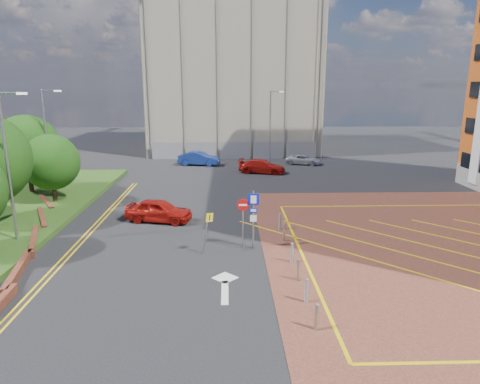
{
  "coord_description": "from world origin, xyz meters",
  "views": [
    {
      "loc": [
        -0.84,
        -20.62,
        8.56
      ],
      "look_at": [
        -0.13,
        3.73,
        2.46
      ],
      "focal_mm": 32.0,
      "sensor_mm": 36.0,
      "label": 1
    }
  ],
  "objects_px": {
    "car_silver_back": "(303,160)",
    "car_red_left": "(159,210)",
    "sign_cluster": "(250,214)",
    "lamp_left_near": "(8,161)",
    "lamp_back": "(271,123)",
    "warning_sign": "(207,228)",
    "tree_d": "(27,147)",
    "lamp_left_far": "(47,138)",
    "tree_c": "(51,162)",
    "car_red_back": "(262,166)",
    "car_blue_back": "(199,159)"
  },
  "relations": [
    {
      "from": "tree_d",
      "to": "warning_sign",
      "type": "height_order",
      "value": "tree_d"
    },
    {
      "from": "tree_c",
      "to": "sign_cluster",
      "type": "height_order",
      "value": "tree_c"
    },
    {
      "from": "car_silver_back",
      "to": "tree_c",
      "type": "bearing_deg",
      "value": 146.56
    },
    {
      "from": "warning_sign",
      "to": "lamp_left_near",
      "type": "bearing_deg",
      "value": 170.66
    },
    {
      "from": "lamp_left_far",
      "to": "car_red_back",
      "type": "relative_size",
      "value": 1.71
    },
    {
      "from": "lamp_left_near",
      "to": "warning_sign",
      "type": "relative_size",
      "value": 3.56
    },
    {
      "from": "car_silver_back",
      "to": "sign_cluster",
      "type": "bearing_deg",
      "value": -176.93
    },
    {
      "from": "tree_d",
      "to": "lamp_back",
      "type": "xyz_separation_m",
      "value": [
        20.58,
        15.0,
        0.49
      ]
    },
    {
      "from": "lamp_left_far",
      "to": "sign_cluster",
      "type": "height_order",
      "value": "lamp_left_far"
    },
    {
      "from": "lamp_left_far",
      "to": "car_silver_back",
      "type": "relative_size",
      "value": 2.07
    },
    {
      "from": "car_blue_back",
      "to": "car_silver_back",
      "type": "relative_size",
      "value": 1.17
    },
    {
      "from": "lamp_left_far",
      "to": "warning_sign",
      "type": "height_order",
      "value": "lamp_left_far"
    },
    {
      "from": "tree_c",
      "to": "lamp_left_near",
      "type": "xyz_separation_m",
      "value": [
        1.08,
        -8.0,
        1.47
      ]
    },
    {
      "from": "lamp_left_far",
      "to": "warning_sign",
      "type": "xyz_separation_m",
      "value": [
        12.49,
        -11.73,
        -3.23
      ]
    },
    {
      "from": "tree_d",
      "to": "sign_cluster",
      "type": "height_order",
      "value": "tree_d"
    },
    {
      "from": "sign_cluster",
      "to": "car_silver_back",
      "type": "distance_m",
      "value": 26.15
    },
    {
      "from": "lamp_left_near",
      "to": "car_red_back",
      "type": "height_order",
      "value": "lamp_left_near"
    },
    {
      "from": "tree_c",
      "to": "car_red_back",
      "type": "height_order",
      "value": "tree_c"
    },
    {
      "from": "lamp_left_near",
      "to": "sign_cluster",
      "type": "distance_m",
      "value": 13.04
    },
    {
      "from": "lamp_left_near",
      "to": "car_silver_back",
      "type": "height_order",
      "value": "lamp_left_near"
    },
    {
      "from": "car_silver_back",
      "to": "car_red_left",
      "type": "bearing_deg",
      "value": 166.69
    },
    {
      "from": "lamp_left_far",
      "to": "lamp_back",
      "type": "distance_m",
      "value": 24.46
    },
    {
      "from": "lamp_back",
      "to": "lamp_left_far",
      "type": "bearing_deg",
      "value": -139.14
    },
    {
      "from": "lamp_left_far",
      "to": "car_blue_back",
      "type": "xyz_separation_m",
      "value": [
        10.45,
        13.84,
        -3.91
      ]
    },
    {
      "from": "warning_sign",
      "to": "car_red_back",
      "type": "distance_m",
      "value": 21.58
    },
    {
      "from": "sign_cluster",
      "to": "car_red_left",
      "type": "bearing_deg",
      "value": 138.66
    },
    {
      "from": "sign_cluster",
      "to": "car_red_left",
      "type": "distance_m",
      "value": 7.55
    },
    {
      "from": "warning_sign",
      "to": "sign_cluster",
      "type": "bearing_deg",
      "value": 17.74
    },
    {
      "from": "lamp_left_far",
      "to": "car_silver_back",
      "type": "bearing_deg",
      "value": 32.61
    },
    {
      "from": "tree_c",
      "to": "car_red_left",
      "type": "xyz_separation_m",
      "value": [
        8.2,
        -4.1,
        -2.46
      ]
    },
    {
      "from": "car_blue_back",
      "to": "car_silver_back",
      "type": "bearing_deg",
      "value": -78.42
    },
    {
      "from": "lamp_left_far",
      "to": "car_red_left",
      "type": "xyz_separation_m",
      "value": [
        9.12,
        -6.1,
        -3.93
      ]
    },
    {
      "from": "car_blue_back",
      "to": "lamp_left_near",
      "type": "bearing_deg",
      "value": 170.95
    },
    {
      "from": "car_silver_back",
      "to": "lamp_left_near",
      "type": "bearing_deg",
      "value": 159.52
    },
    {
      "from": "lamp_back",
      "to": "warning_sign",
      "type": "distance_m",
      "value": 28.52
    },
    {
      "from": "lamp_left_far",
      "to": "warning_sign",
      "type": "distance_m",
      "value": 17.44
    },
    {
      "from": "tree_c",
      "to": "tree_d",
      "type": "height_order",
      "value": "tree_d"
    },
    {
      "from": "car_red_back",
      "to": "car_silver_back",
      "type": "height_order",
      "value": "car_red_back"
    },
    {
      "from": "car_red_left",
      "to": "car_silver_back",
      "type": "bearing_deg",
      "value": -19.39
    },
    {
      "from": "car_red_back",
      "to": "sign_cluster",
      "type": "bearing_deg",
      "value": -171.82
    },
    {
      "from": "lamp_left_far",
      "to": "car_silver_back",
      "type": "height_order",
      "value": "lamp_left_far"
    },
    {
      "from": "sign_cluster",
      "to": "car_silver_back",
      "type": "bearing_deg",
      "value": 73.84
    },
    {
      "from": "warning_sign",
      "to": "car_red_left",
      "type": "bearing_deg",
      "value": 120.9
    },
    {
      "from": "lamp_back",
      "to": "car_blue_back",
      "type": "height_order",
      "value": "lamp_back"
    },
    {
      "from": "lamp_back",
      "to": "car_red_left",
      "type": "xyz_separation_m",
      "value": [
        -9.38,
        -22.1,
        -3.63
      ]
    },
    {
      "from": "warning_sign",
      "to": "car_red_back",
      "type": "height_order",
      "value": "warning_sign"
    },
    {
      "from": "lamp_left_near",
      "to": "car_silver_back",
      "type": "distance_m",
      "value": 31.55
    },
    {
      "from": "tree_c",
      "to": "car_red_back",
      "type": "distance_m",
      "value": 19.86
    },
    {
      "from": "car_blue_back",
      "to": "car_silver_back",
      "type": "height_order",
      "value": "car_blue_back"
    },
    {
      "from": "lamp_back",
      "to": "car_silver_back",
      "type": "xyz_separation_m",
      "value": [
        3.48,
        -1.93,
        -3.82
      ]
    }
  ]
}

